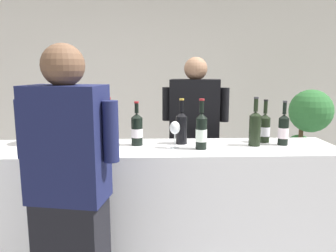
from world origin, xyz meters
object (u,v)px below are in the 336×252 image
Objects in this scene: ice_bucket at (40,130)px; person_server at (195,151)px; wine_bottle_10 at (283,130)px; wine_bottle_4 at (89,134)px; wine_bottle_8 at (255,127)px; wine_bottle_0 at (109,129)px; wine_bottle_1 at (95,128)px; person_guest at (70,207)px; potted_shrub at (306,139)px; wine_bottle_7 at (265,128)px; wine_bottle_3 at (77,134)px; wine_bottle_9 at (182,127)px; wine_bottle_2 at (201,131)px; wine_bottle_6 at (69,129)px; wine_bottle_5 at (137,129)px; wine_glass at (175,129)px.

person_server is at bearing 23.02° from ice_bucket.
wine_bottle_10 reaches higher than ice_bucket.
ice_bucket is (-0.41, 0.28, -0.02)m from wine_bottle_4.
ice_bucket is (-1.55, 0.13, -0.03)m from wine_bottle_8.
wine_bottle_0 reaches higher than wine_bottle_1.
wine_bottle_8 is 1.35m from person_guest.
person_server is at bearing 32.80° from wine_bottle_1.
wine_bottle_10 is at bearing -121.42° from potted_shrub.
wine_bottle_3 is at bearing -171.35° from wine_bottle_7.
wine_bottle_8 reaches higher than wine_bottle_9.
wine_bottle_2 is 0.75m from wine_bottle_4.
wine_bottle_7 is 0.92× the size of wine_bottle_8.
wine_bottle_4 is 1.28m from wine_bottle_7.
wine_bottle_8 is at bearing 2.63° from wine_bottle_0.
wine_bottle_7 is at bearing 21.16° from wine_bottle_2.
wine_bottle_3 is 1.19m from person_server.
wine_bottle_6 is 0.96× the size of wine_bottle_8.
wine_bottle_4 is (-0.12, -0.10, -0.02)m from wine_bottle_0.
potted_shrub is (2.31, 1.20, -0.35)m from wine_bottle_6.
wine_bottle_2 is 0.54m from wine_bottle_7.
wine_bottle_1 is at bearing 173.68° from wine_bottle_8.
wine_bottle_7 is 0.19× the size of person_server.
potted_shrub is at bearing 44.67° from wine_bottle_2.
wine_bottle_4 is 0.50m from ice_bucket.
wine_bottle_3 is 0.93× the size of wine_bottle_9.
wine_bottle_8 is (1.33, -0.08, 0.02)m from wine_bottle_6.
wine_bottle_2 is at bearing -10.60° from ice_bucket.
wine_bottle_10 is at bearing -2.28° from wine_bottle_6.
person_guest is (0.39, -0.74, -0.28)m from ice_bucket.
wine_bottle_10 is 1.45× the size of ice_bucket.
wine_bottle_7 reaches higher than ice_bucket.
wine_bottle_1 is 1.26m from wine_bottle_7.
ice_bucket is (-1.16, 0.22, -0.02)m from wine_bottle_2.
ice_bucket is (-1.04, 0.05, -0.03)m from wine_bottle_9.
wine_bottle_8 is at bearing -134.21° from wine_bottle_7.
wine_bottle_0 is 1.08× the size of wine_bottle_1.
ice_bucket is at bearing 173.52° from wine_bottle_5.
wine_bottle_6 is 1.17m from person_server.
wine_bottle_4 is at bearing -172.68° from wine_bottle_8.
wine_bottle_10 is at bearing -3.74° from ice_bucket.
wine_bottle_9 reaches higher than wine_glass.
wine_bottle_5 is 1.43× the size of ice_bucket.
wine_bottle_9 is 0.20× the size of person_guest.
wine_bottle_1 is 2.45m from potted_shrub.
person_server is (0.80, 0.79, -0.32)m from wine_bottle_4.
person_server reaches higher than wine_bottle_10.
ice_bucket is (-1.66, 0.02, -0.01)m from wine_bottle_7.
wine_bottle_7 is 0.97× the size of wine_bottle_9.
person_guest is (-0.59, -0.56, -0.32)m from wine_glass.
wine_bottle_9 is at bearing 125.52° from wine_bottle_2.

